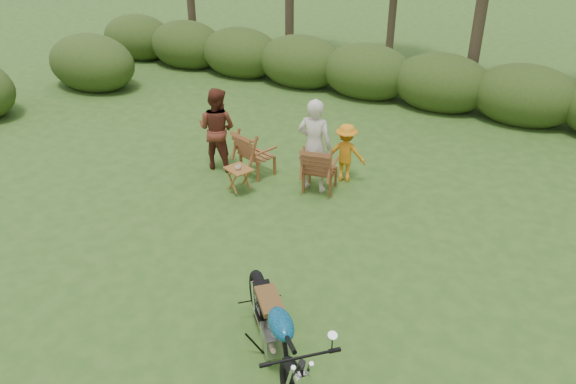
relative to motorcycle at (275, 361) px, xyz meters
The scene contains 9 objects.
ground 0.91m from the motorcycle, 135.03° to the left, with size 80.00×80.00×0.00m, color #294C19.
motorcycle is the anchor object (origin of this frame).
lawn_chair_right 4.41m from the motorcycle, 108.68° to the left, with size 0.65×0.65×0.94m, color brown, non-canonical shape.
lawn_chair_left 5.01m from the motorcycle, 123.52° to the left, with size 0.65×0.65×0.94m, color brown, non-canonical shape.
side_table 4.30m from the motorcycle, 128.51° to the left, with size 0.48×0.40×0.49m, color brown, non-canonical shape.
cup 4.29m from the motorcycle, 128.67° to the left, with size 0.11×0.11×0.09m, color beige.
adult_a 4.40m from the motorcycle, 110.19° to the left, with size 0.65×0.43×1.78m, color beige.
adult_b 5.46m from the motorcycle, 131.64° to the left, with size 0.80×0.63×1.66m, color #5A2619.
child 4.89m from the motorcycle, 103.63° to the left, with size 0.75×0.43×1.16m, color orange.
Camera 1 is at (3.14, -4.91, 5.06)m, focal length 35.00 mm.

